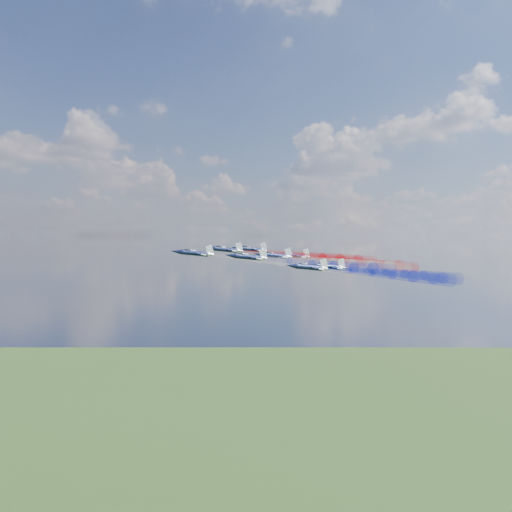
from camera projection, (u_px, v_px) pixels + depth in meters
jet_lead at (194, 253)px, 154.21m from camera, size 13.51×12.08×4.93m
trail_lead at (281, 261)px, 163.34m from camera, size 36.34×14.60×7.73m
jet_inner_left at (248, 257)px, 151.48m from camera, size 13.51×12.08×4.93m
trail_inner_left at (333, 265)px, 160.61m from camera, size 36.34×14.60×7.73m
jet_inner_right at (225, 250)px, 168.00m from camera, size 13.51×12.08×4.93m
trail_inner_right at (303, 257)px, 177.13m from camera, size 36.34×14.60×7.73m
jet_outer_left at (309, 267)px, 146.60m from camera, size 13.51×12.08×4.93m
trail_outer_left at (393, 275)px, 155.73m from camera, size 36.34×14.60×7.73m
jet_center_third at (274, 256)px, 163.11m from camera, size 13.51×12.08×4.93m
trail_center_third at (352, 263)px, 172.24m from camera, size 36.34×14.60×7.73m
jet_outer_right at (251, 249)px, 180.44m from camera, size 13.51×12.08×4.93m
trail_outer_right at (323, 256)px, 189.57m from camera, size 36.34×14.60×7.73m
jet_rear_left at (328, 267)px, 158.48m from camera, size 13.51×12.08×4.93m
trail_rear_left at (405, 274)px, 167.62m from camera, size 36.34×14.60×7.73m
jet_rear_right at (294, 256)px, 177.40m from camera, size 13.51×12.08×4.93m
trail_rear_right at (365, 263)px, 186.53m from camera, size 36.34×14.60×7.73m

